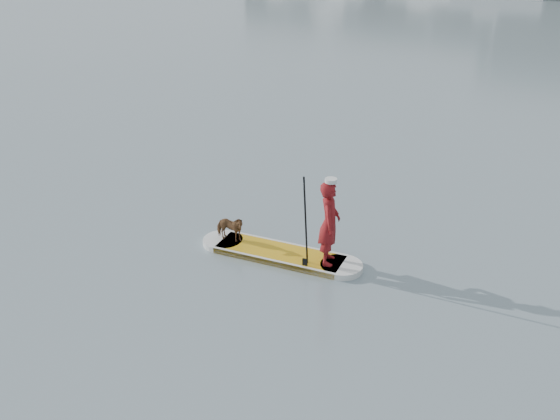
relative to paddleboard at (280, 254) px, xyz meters
The scene contains 6 objects.
ground 1.26m from the paddleboard, ahead, with size 140.00×140.00×0.00m, color slate.
paddleboard is the anchor object (origin of this frame).
paddler 1.31m from the paddleboard, 14.08° to the left, with size 0.59×0.39×1.61m, color maroon.
white_cap 1.97m from the paddleboard, 14.08° to the left, with size 0.22×0.22×0.07m, color silver.
dog 1.14m from the paddleboard, 165.92° to the right, with size 0.30×0.65×0.55m, color brown.
paddle 1.02m from the paddleboard, 11.58° to the right, with size 0.11×0.30×2.00m.
Camera 1 is at (5.19, -8.09, 6.02)m, focal length 40.00 mm.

